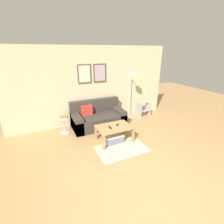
% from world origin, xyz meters
% --- Properties ---
extents(ground_plane, '(16.00, 16.00, 0.00)m').
position_xyz_m(ground_plane, '(0.00, 0.00, 0.00)').
color(ground_plane, tan).
extents(wall_back, '(5.60, 0.09, 2.55)m').
position_xyz_m(wall_back, '(-0.00, 3.48, 1.28)').
color(wall_back, '#C6BC93').
rests_on(wall_back, ground_plane).
extents(area_rug, '(1.30, 0.83, 0.01)m').
position_xyz_m(area_rug, '(0.04, 1.48, 0.00)').
color(area_rug, '#C1B299').
rests_on(area_rug, ground_plane).
extents(couch, '(1.70, 0.86, 0.85)m').
position_xyz_m(couch, '(-0.03, 3.03, 0.29)').
color(couch, '#38332D').
rests_on(couch, ground_plane).
extents(coffee_table, '(0.95, 0.66, 0.44)m').
position_xyz_m(coffee_table, '(0.04, 1.92, 0.36)').
color(coffee_table, '#AD7F4C').
rests_on(coffee_table, ground_plane).
extents(storage_bin, '(0.53, 0.46, 0.22)m').
position_xyz_m(storage_bin, '(-0.00, 1.93, 0.11)').
color(storage_bin, slate).
rests_on(storage_bin, ground_plane).
extents(floor_lamp, '(0.22, 0.51, 1.72)m').
position_xyz_m(floor_lamp, '(1.24, 3.01, 1.29)').
color(floor_lamp, silver).
rests_on(floor_lamp, ground_plane).
extents(side_table, '(0.34, 0.34, 0.51)m').
position_xyz_m(side_table, '(-1.14, 2.99, 0.30)').
color(side_table, silver).
rests_on(side_table, ground_plane).
extents(book_stack, '(0.22, 0.19, 0.08)m').
position_xyz_m(book_stack, '(-1.13, 2.98, 0.55)').
color(book_stack, silver).
rests_on(book_stack, side_table).
extents(remote_control, '(0.04, 0.15, 0.02)m').
position_xyz_m(remote_control, '(-0.09, 1.91, 0.45)').
color(remote_control, black).
rests_on(remote_control, coffee_table).
extents(cell_phone, '(0.13, 0.15, 0.01)m').
position_xyz_m(cell_phone, '(0.17, 1.99, 0.44)').
color(cell_phone, '#1E2338').
rests_on(cell_phone, coffee_table).
extents(step_stool, '(0.45, 0.33, 0.53)m').
position_xyz_m(step_stool, '(1.88, 3.12, 0.29)').
color(step_stool, '#99999E').
rests_on(step_stool, ground_plane).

